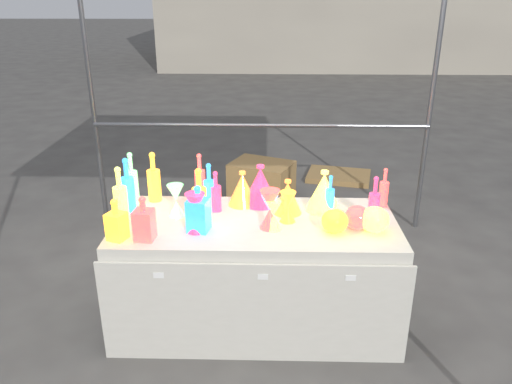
{
  "coord_description": "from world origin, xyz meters",
  "views": [
    {
      "loc": [
        0.07,
        -2.89,
        2.12
      ],
      "look_at": [
        0.0,
        0.0,
        0.95
      ],
      "focal_mm": 35.0,
      "sensor_mm": 36.0,
      "label": 1
    }
  ],
  "objects_px": {
    "cardboard_box_closed": "(262,183)",
    "bottle_0": "(154,177)",
    "lampshade_0": "(243,188)",
    "globe_0": "(335,222)",
    "hourglass_0": "(270,209)",
    "decanter_0": "(116,219)",
    "display_table": "(256,273)"
  },
  "relations": [
    {
      "from": "cardboard_box_closed",
      "to": "globe_0",
      "type": "distance_m",
      "value": 2.33
    },
    {
      "from": "display_table",
      "to": "hourglass_0",
      "type": "bearing_deg",
      "value": -44.44
    },
    {
      "from": "bottle_0",
      "to": "decanter_0",
      "type": "distance_m",
      "value": 0.6
    },
    {
      "from": "cardboard_box_closed",
      "to": "globe_0",
      "type": "height_order",
      "value": "globe_0"
    },
    {
      "from": "display_table",
      "to": "globe_0",
      "type": "distance_m",
      "value": 0.67
    },
    {
      "from": "cardboard_box_closed",
      "to": "bottle_0",
      "type": "xyz_separation_m",
      "value": [
        -0.72,
        -1.74,
        0.7
      ]
    },
    {
      "from": "display_table",
      "to": "hourglass_0",
      "type": "height_order",
      "value": "hourglass_0"
    },
    {
      "from": "globe_0",
      "to": "hourglass_0",
      "type": "bearing_deg",
      "value": 172.55
    },
    {
      "from": "cardboard_box_closed",
      "to": "hourglass_0",
      "type": "height_order",
      "value": "hourglass_0"
    },
    {
      "from": "globe_0",
      "to": "decanter_0",
      "type": "bearing_deg",
      "value": -174.59
    },
    {
      "from": "decanter_0",
      "to": "bottle_0",
      "type": "bearing_deg",
      "value": 102.2
    },
    {
      "from": "globe_0",
      "to": "bottle_0",
      "type": "bearing_deg",
      "value": 158.6
    },
    {
      "from": "bottle_0",
      "to": "lampshade_0",
      "type": "distance_m",
      "value": 0.62
    },
    {
      "from": "globe_0",
      "to": "display_table",
      "type": "bearing_deg",
      "value": 164.12
    },
    {
      "from": "bottle_0",
      "to": "cardboard_box_closed",
      "type": "bearing_deg",
      "value": 67.43
    },
    {
      "from": "hourglass_0",
      "to": "lampshade_0",
      "type": "xyz_separation_m",
      "value": [
        -0.19,
        0.36,
        -0.01
      ]
    },
    {
      "from": "bottle_0",
      "to": "hourglass_0",
      "type": "distance_m",
      "value": 0.91
    },
    {
      "from": "cardboard_box_closed",
      "to": "hourglass_0",
      "type": "xyz_separation_m",
      "value": [
        0.08,
        -2.16,
        0.65
      ]
    },
    {
      "from": "hourglass_0",
      "to": "globe_0",
      "type": "height_order",
      "value": "hourglass_0"
    },
    {
      "from": "globe_0",
      "to": "cardboard_box_closed",
      "type": "bearing_deg",
      "value": 102.1
    },
    {
      "from": "decanter_0",
      "to": "globe_0",
      "type": "bearing_deg",
      "value": 26.86
    },
    {
      "from": "hourglass_0",
      "to": "cardboard_box_closed",
      "type": "bearing_deg",
      "value": 92.12
    },
    {
      "from": "lampshade_0",
      "to": "globe_0",
      "type": "bearing_deg",
      "value": -40.27
    },
    {
      "from": "cardboard_box_closed",
      "to": "globe_0",
      "type": "relative_size",
      "value": 3.78
    },
    {
      "from": "display_table",
      "to": "decanter_0",
      "type": "bearing_deg",
      "value": -162.3
    },
    {
      "from": "bottle_0",
      "to": "lampshade_0",
      "type": "bearing_deg",
      "value": -4.92
    },
    {
      "from": "bottle_0",
      "to": "globe_0",
      "type": "relative_size",
      "value": 2.17
    },
    {
      "from": "display_table",
      "to": "cardboard_box_closed",
      "type": "bearing_deg",
      "value": 89.8
    },
    {
      "from": "bottle_0",
      "to": "display_table",
      "type": "bearing_deg",
      "value": -24.89
    },
    {
      "from": "lampshade_0",
      "to": "decanter_0",
      "type": "bearing_deg",
      "value": -147.57
    },
    {
      "from": "display_table",
      "to": "lampshade_0",
      "type": "bearing_deg",
      "value": 109.53
    },
    {
      "from": "globe_0",
      "to": "lampshade_0",
      "type": "xyz_separation_m",
      "value": [
        -0.58,
        0.42,
        0.05
      ]
    }
  ]
}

